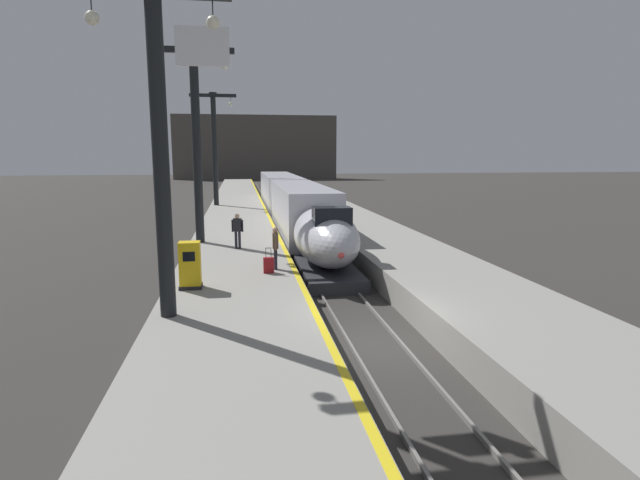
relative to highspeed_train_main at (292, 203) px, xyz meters
The scene contains 15 objects.
ground_plane 24.06m from the highspeed_train_main, 90.00° to the right, with size 260.00×260.00×0.00m, color #33302D.
platform_left 4.35m from the highspeed_train_main, 169.31° to the left, with size 4.80×110.00×1.05m, color gray.
platform_right 4.35m from the highspeed_train_main, 10.69° to the left, with size 4.80×110.00×1.05m, color gray.
platform_left_safety_stripe 2.11m from the highspeed_train_main, 156.63° to the left, with size 0.20×107.80×0.01m, color yellow.
rail_main_left 4.05m from the highspeed_train_main, 102.05° to the left, with size 0.08×110.00×0.12m, color slate.
rail_main_right 4.05m from the highspeed_train_main, 77.95° to the left, with size 0.08×110.00×0.12m, color slate.
highspeed_train_main is the anchor object (origin of this frame).
station_column_near 24.66m from the highspeed_train_main, 103.95° to the right, with size 4.00×0.68×8.85m.
station_column_mid 13.57m from the highspeed_train_main, 117.85° to the right, with size 4.00×0.68×9.77m.
station_column_far 11.44m from the highspeed_train_main, 124.89° to the left, with size 4.00×0.68×9.74m.
passenger_near_edge 18.28m from the highspeed_train_main, 97.84° to the right, with size 0.23×0.57×1.69m.
passenger_mid_platform 13.95m from the highspeed_train_main, 106.56° to the right, with size 0.56×0.29×1.69m.
rolling_suitcase 18.91m from the highspeed_train_main, 98.53° to the right, with size 0.40×0.22×0.98m.
ticket_machine_yellow 21.28m from the highspeed_train_main, 105.11° to the right, with size 0.76×0.62×1.60m.
terminus_back_wall 78.18m from the highspeed_train_main, 90.00° to the left, with size 36.00×2.00×14.00m, color #4C4742.
Camera 1 is at (-3.83, -13.91, 5.56)m, focal length 28.69 mm.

